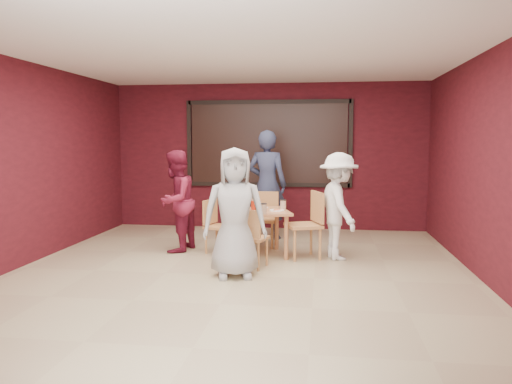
# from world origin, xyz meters

# --- Properties ---
(floor) EXTENTS (7.00, 7.00, 0.00)m
(floor) POSITION_xyz_m (0.00, 0.00, 0.00)
(floor) COLOR tan
(floor) RESTS_ON ground
(window_blinds) EXTENTS (3.00, 0.02, 1.50)m
(window_blinds) POSITION_xyz_m (0.00, 3.45, 1.65)
(window_blinds) COLOR black
(dining_table) EXTENTS (1.07, 1.07, 0.83)m
(dining_table) POSITION_xyz_m (0.11, 1.15, 0.60)
(dining_table) COLOR #B37049
(dining_table) RESTS_ON floor
(chair_front) EXTENTS (0.48, 0.48, 0.81)m
(chair_front) POSITION_xyz_m (0.09, 0.37, 0.46)
(chair_front) COLOR tan
(chair_front) RESTS_ON floor
(chair_back) EXTENTS (0.45, 0.45, 0.88)m
(chair_back) POSITION_xyz_m (0.12, 1.86, 0.50)
(chair_back) COLOR tan
(chair_back) RESTS_ON floor
(chair_left) EXTENTS (0.49, 0.49, 0.81)m
(chair_left) POSITION_xyz_m (-0.55, 1.26, 0.46)
(chair_left) COLOR tan
(chair_left) RESTS_ON floor
(chair_right) EXTENTS (0.61, 0.61, 0.97)m
(chair_right) POSITION_xyz_m (0.86, 1.10, 0.55)
(chair_right) COLOR tan
(chair_right) RESTS_ON floor
(diner_front) EXTENTS (0.89, 0.69, 1.63)m
(diner_front) POSITION_xyz_m (-0.03, -0.05, 0.81)
(diner_front) COLOR #ADADAD
(diner_front) RESTS_ON floor
(diner_back) EXTENTS (0.76, 0.57, 1.89)m
(diner_back) POSITION_xyz_m (0.09, 2.46, 0.95)
(diner_back) COLOR #2D3450
(diner_back) RESTS_ON floor
(diner_left) EXTENTS (0.72, 0.86, 1.57)m
(diner_left) POSITION_xyz_m (-1.19, 1.27, 0.78)
(diner_left) COLOR maroon
(diner_left) RESTS_ON floor
(diner_right) EXTENTS (0.85, 1.12, 1.54)m
(diner_right) POSITION_xyz_m (1.28, 1.08, 0.77)
(diner_right) COLOR white
(diner_right) RESTS_ON floor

